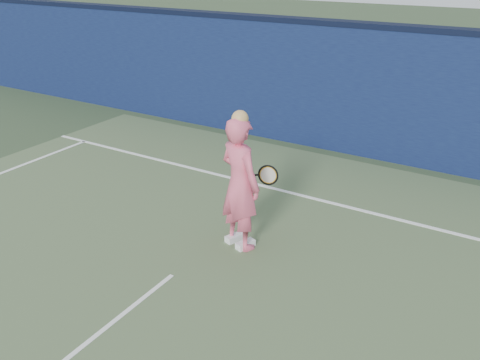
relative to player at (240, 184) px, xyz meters
The scene contains 6 objects.
ground 2.34m from the player, 99.20° to the right, with size 80.00×80.00×0.00m, color #2C3E26.
backstop_wall 4.41m from the player, 94.47° to the left, with size 24.00×0.40×2.50m, color #0D153B.
wall_cap 4.68m from the player, 94.47° to the left, with size 24.00×0.42×0.10m, color black.
player is the anchor object (origin of this frame).
racket 0.48m from the player, 71.25° to the left, with size 0.56×0.12×0.30m.
court_lines 2.64m from the player, 97.98° to the right, with size 11.00×12.04×0.01m.
Camera 1 is at (3.57, -3.19, 3.79)m, focal length 38.00 mm.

